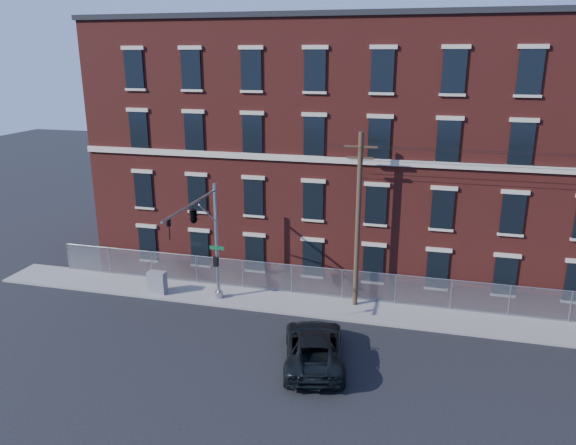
% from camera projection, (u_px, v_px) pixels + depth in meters
% --- Properties ---
extents(ground, '(140.00, 140.00, 0.00)m').
position_uv_depth(ground, '(299.00, 349.00, 27.37)').
color(ground, black).
rests_on(ground, ground).
extents(sidewalk, '(65.00, 3.00, 0.12)m').
position_uv_depth(sidewalk, '(541.00, 330.00, 29.12)').
color(sidewalk, gray).
rests_on(sidewalk, ground).
extents(mill_building, '(55.30, 14.32, 16.30)m').
position_uv_depth(mill_building, '(534.00, 151.00, 35.03)').
color(mill_building, maroon).
rests_on(mill_building, ground).
extents(chain_link_fence, '(59.06, 0.06, 1.85)m').
position_uv_depth(chain_link_fence, '(540.00, 303.00, 30.03)').
color(chain_link_fence, '#A5A8AD').
rests_on(chain_link_fence, ground).
extents(traffic_signal_mast, '(0.90, 6.75, 7.00)m').
position_uv_depth(traffic_signal_mast, '(199.00, 224.00, 29.25)').
color(traffic_signal_mast, '#9EA0A5').
rests_on(traffic_signal_mast, ground).
extents(utility_pole_near, '(1.80, 0.28, 10.00)m').
position_uv_depth(utility_pole_near, '(358.00, 218.00, 30.52)').
color(utility_pole_near, '#453322').
rests_on(utility_pole_near, ground).
extents(pickup_truck, '(3.94, 6.34, 1.64)m').
position_uv_depth(pickup_truck, '(314.00, 347.00, 25.99)').
color(pickup_truck, black).
rests_on(pickup_truck, ground).
extents(utility_cabinet, '(1.11, 0.57, 1.37)m').
position_uv_depth(utility_cabinet, '(157.00, 282.00, 33.37)').
color(utility_cabinet, slate).
rests_on(utility_cabinet, sidewalk).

